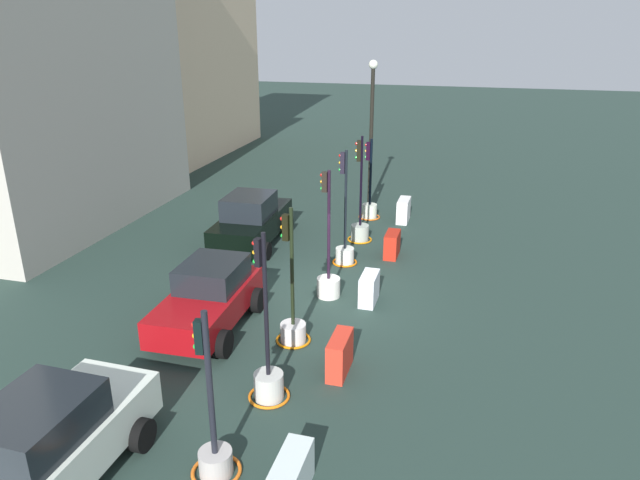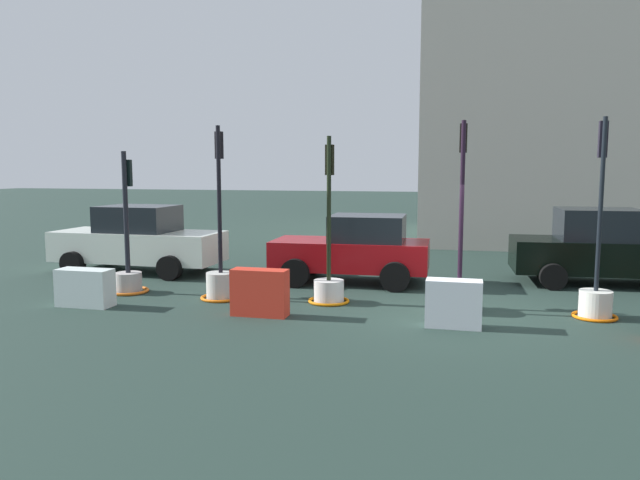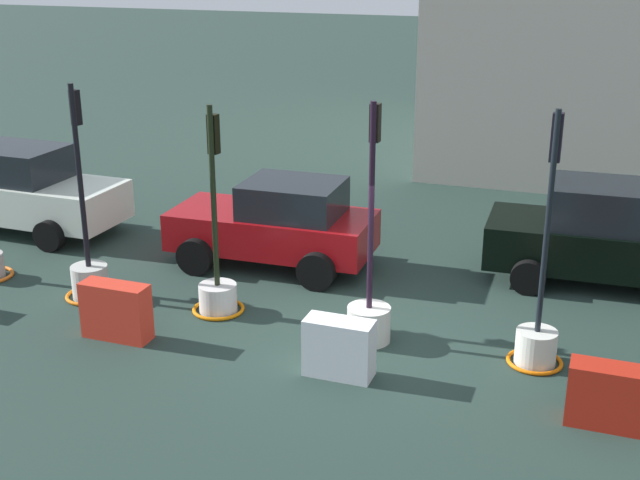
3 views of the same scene
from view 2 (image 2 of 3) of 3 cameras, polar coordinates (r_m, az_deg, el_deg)
ground_plane at (r=12.08m, az=12.58°, el=-6.82°), size 120.00×120.00×0.00m
traffic_light_0 at (r=14.33m, az=-17.72°, el=-2.67°), size 0.89×0.89×3.19m
traffic_light_1 at (r=13.16m, az=-9.39°, el=-3.31°), size 0.89×0.89×3.70m
traffic_light_2 at (r=12.65m, az=0.84°, el=-3.59°), size 0.88×0.88×3.47m
traffic_light_3 at (r=12.14m, az=13.08°, el=-3.95°), size 0.67×0.67×3.72m
traffic_light_4 at (r=12.48m, az=24.70°, el=-4.17°), size 0.82×0.82×3.75m
construction_barrier_0 at (r=13.23m, az=-21.37°, el=-4.23°), size 1.14×0.47×0.77m
construction_barrier_1 at (r=11.59m, az=-5.73°, el=-4.98°), size 1.08×0.40×0.90m
construction_barrier_2 at (r=10.99m, az=12.56°, el=-5.90°), size 0.98×0.43×0.85m
car_black_sedan at (r=16.06m, az=25.32°, el=-0.77°), size 4.41×2.23×1.84m
car_white_van at (r=17.01m, az=-16.83°, el=-0.04°), size 4.60×2.15×1.81m
car_red_compact at (r=14.79m, az=3.30°, el=-0.88°), size 3.84×2.14×1.68m
building_main_facade at (r=26.34m, az=22.47°, el=14.61°), size 11.24×9.87×13.15m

